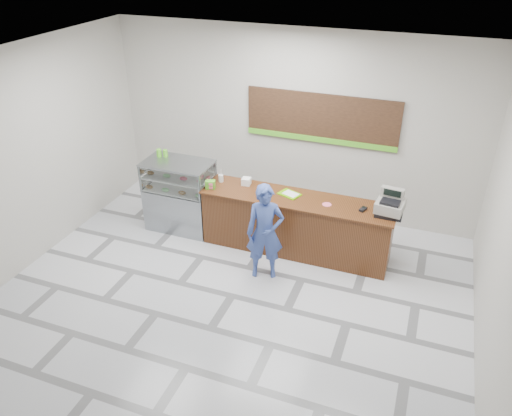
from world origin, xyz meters
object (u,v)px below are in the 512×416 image
at_px(display_case, 180,195).
at_px(serving_tray, 290,194).
at_px(sales_counter, 296,225).
at_px(cash_register, 390,205).
at_px(customer, 265,232).

distance_m(display_case, serving_tray, 2.10).
height_order(sales_counter, display_case, display_case).
distance_m(sales_counter, display_case, 2.23).
distance_m(sales_counter, serving_tray, 0.55).
relative_size(display_case, serving_tray, 3.19).
height_order(sales_counter, cash_register, cash_register).
bearing_deg(customer, cash_register, 7.25).
relative_size(serving_tray, customer, 0.26).
bearing_deg(display_case, customer, -23.29).
relative_size(cash_register, serving_tray, 1.15).
height_order(sales_counter, customer, customer).
bearing_deg(customer, sales_counter, 53.61).
xyz_separation_m(display_case, serving_tray, (2.06, 0.08, 0.36)).
distance_m(cash_register, customer, 2.00).
bearing_deg(sales_counter, customer, -107.38).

